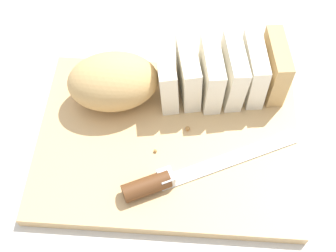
{
  "coord_description": "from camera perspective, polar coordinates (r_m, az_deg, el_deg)",
  "views": [
    {
      "loc": [
        0.01,
        -0.34,
        0.58
      ],
      "look_at": [
        0.0,
        0.0,
        0.05
      ],
      "focal_mm": 48.01,
      "sensor_mm": 36.0,
      "label": 1
    }
  ],
  "objects": [
    {
      "name": "bread_knife",
      "position": [
        0.61,
        -0.09,
        -6.79
      ],
      "size": [
        0.25,
        0.13,
        0.03
      ],
      "rotation": [
        0.0,
        0.0,
        0.41
      ],
      "color": "silver",
      "rests_on": "cutting_board"
    },
    {
      "name": "ground_plane",
      "position": [
        0.67,
        0.0,
        -2.2
      ],
      "size": [
        3.0,
        3.0,
        0.0
      ],
      "primitive_type": "plane",
      "color": "beige"
    },
    {
      "name": "bread_loaf",
      "position": [
        0.67,
        0.28,
        6.35
      ],
      "size": [
        0.33,
        0.14,
        0.08
      ],
      "rotation": [
        0.0,
        0.0,
        0.14
      ],
      "color": "tan",
      "rests_on": "cutting_board"
    },
    {
      "name": "cutting_board",
      "position": [
        0.67,
        0.0,
        -1.81
      ],
      "size": [
        0.39,
        0.3,
        0.02
      ],
      "primitive_type": "cube",
      "rotation": [
        0.0,
        0.0,
        -0.03
      ],
      "color": "tan",
      "rests_on": "ground_plane"
    },
    {
      "name": "crumb_near_loaf",
      "position": [
        0.66,
        2.51,
        -0.32
      ],
      "size": [
        0.01,
        0.01,
        0.01
      ],
      "primitive_type": "sphere",
      "color": "#A8753D",
      "rests_on": "cutting_board"
    },
    {
      "name": "crumb_near_knife",
      "position": [
        0.64,
        -1.63,
        -3.19
      ],
      "size": [
        0.0,
        0.0,
        0.0
      ],
      "primitive_type": "sphere",
      "color": "#A8753D",
      "rests_on": "cutting_board"
    }
  ]
}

